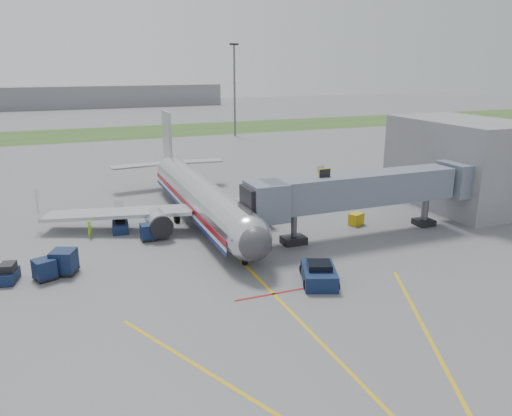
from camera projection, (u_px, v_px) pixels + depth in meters
name	position (u px, v px, depth m)	size (l,w,h in m)	color
ground	(253.00, 273.00, 39.90)	(400.00, 400.00, 0.00)	#565659
grass_strip	(117.00, 133.00, 120.12)	(300.00, 25.00, 0.01)	#2D4C1E
apron_markings	(294.00, 315.00, 33.30)	(21.52, 50.00, 0.01)	gold
airliner	(201.00, 196.00, 52.75)	(32.10, 35.67, 10.25)	silver
jet_bridge	(359.00, 190.00, 47.69)	(25.30, 4.00, 6.90)	slate
terminal	(461.00, 163.00, 58.11)	(10.00, 16.00, 10.00)	slate
light_mast_right	(235.00, 88.00, 112.66)	(2.00, 0.44, 20.40)	#595B60
distant_terminal	(62.00, 97.00, 186.75)	(120.00, 14.00, 8.00)	slate
pushback_tug	(319.00, 274.00, 38.01)	(3.71, 4.60, 1.66)	#0C1838
baggage_tug	(9.00, 274.00, 38.21)	(1.57, 2.34, 1.50)	#0C1838
baggage_cart_a	(44.00, 269.00, 38.57)	(1.97, 1.97, 1.65)	#0C1838
baggage_cart_b	(64.00, 262.00, 39.61)	(2.38, 2.38, 1.96)	#0C1838
baggage_cart_c	(148.00, 232.00, 47.23)	(1.48, 1.48, 1.57)	#0C1838
belt_loader	(120.00, 224.00, 50.31)	(1.94, 4.80, 2.29)	#0C1838
ground_power_cart	(356.00, 219.00, 51.83)	(1.76, 1.48, 1.20)	#C4A70B
ramp_worker	(90.00, 229.00, 47.80)	(0.63, 0.42, 1.74)	#91DC19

